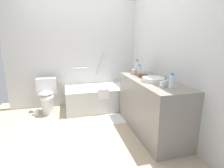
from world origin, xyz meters
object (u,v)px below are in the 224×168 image
sink_faucet (165,79)px  drinking_glass_0 (162,84)px  toilet_paper_roll (36,112)px  drinking_glass_1 (166,83)px  water_bottle_0 (137,67)px  bathtub (103,96)px  amenity_basket (142,76)px  water_bottle_1 (172,81)px  tissue_box (136,72)px  bath_mat (118,118)px  water_bottle_2 (139,70)px  sink_basin (153,79)px  toilet (47,95)px

sink_faucet → drinking_glass_0: same height
drinking_glass_0 → toilet_paper_roll: drinking_glass_0 is taller
drinking_glass_1 → water_bottle_0: bearing=90.4°
bathtub → amenity_basket: 1.23m
drinking_glass_0 → toilet_paper_roll: (-1.89, 1.57, -0.85)m
toilet_paper_roll → water_bottle_1: bearing=-40.2°
sink_faucet → tissue_box: bearing=111.8°
water_bottle_0 → bath_mat: 1.06m
water_bottle_0 → drinking_glass_1: size_ratio=3.13×
water_bottle_2 → drinking_glass_1: (0.06, -0.78, -0.05)m
water_bottle_1 → drinking_glass_0: size_ratio=2.58×
bathtub → toilet_paper_roll: size_ratio=14.46×
amenity_basket → tissue_box: bearing=95.4°
toilet_paper_roll → sink_basin: bearing=-32.9°
sink_basin → bath_mat: bearing=119.3°
water_bottle_1 → drinking_glass_0: bearing=132.6°
water_bottle_0 → bath_mat: (-0.39, -0.10, -0.98)m
bathtub → water_bottle_0: bearing=-44.4°
water_bottle_0 → drinking_glass_1: bearing=-89.6°
toilet → sink_basin: 2.20m
bathtub → amenity_basket: size_ratio=11.42×
sink_basin → amenity_basket: 0.35m
water_bottle_0 → drinking_glass_1: 1.02m
sink_basin → water_bottle_2: bearing=92.0°
drinking_glass_0 → bath_mat: drinking_glass_0 is taller
sink_faucet → toilet_paper_roll: 2.60m
sink_basin → tissue_box: size_ratio=2.82×
bathtub → amenity_basket: bathtub is taller
bath_mat → drinking_glass_0: bearing=-71.7°
drinking_glass_0 → amenity_basket: 0.68m
bathtub → sink_basin: bearing=-67.7°
tissue_box → bath_mat: (-0.31, 0.03, -0.90)m
water_bottle_0 → water_bottle_2: 0.25m
water_bottle_2 → drinking_glass_1: water_bottle_2 is taller
toilet → tissue_box: (1.65, -0.70, 0.53)m
toilet → bath_mat: 1.54m
tissue_box → sink_faucet: bearing=-68.2°
toilet → sink_faucet: sink_faucet is taller
bathtub → water_bottle_2: bearing=-57.4°
toilet → water_bottle_0: water_bottle_0 is taller
water_bottle_1 → toilet_paper_roll: (-1.97, 1.66, -0.90)m
water_bottle_1 → tissue_box: bearing=94.7°
sink_faucet → toilet_paper_roll: size_ratio=1.37×
toilet → drinking_glass_1: drinking_glass_1 is taller
water_bottle_1 → drinking_glass_1: size_ratio=2.41×
amenity_basket → water_bottle_2: bearing=89.5°
sink_faucet → drinking_glass_0: (-0.24, -0.33, 0.01)m
bathtub → sink_faucet: (0.72, -1.28, 0.63)m
sink_basin → sink_faucet: sink_faucet is taller
toilet → sink_basin: size_ratio=2.14×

